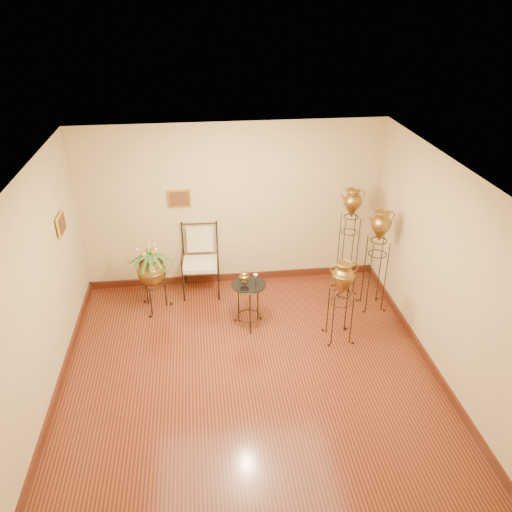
{
  "coord_description": "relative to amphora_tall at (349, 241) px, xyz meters",
  "views": [
    {
      "loc": [
        -0.54,
        -5.12,
        4.63
      ],
      "look_at": [
        0.25,
        1.3,
        1.1
      ],
      "focal_mm": 35.0,
      "sensor_mm": 36.0,
      "label": 1
    }
  ],
  "objects": [
    {
      "name": "amphora_short",
      "position": [
        -0.46,
        -1.26,
        -0.3
      ],
      "size": [
        0.41,
        0.41,
        1.3
      ],
      "rotation": [
        0.0,
        0.0,
        -0.03
      ],
      "color": "black",
      "rests_on": "ground"
    },
    {
      "name": "room_shell",
      "position": [
        -1.86,
        -1.9,
        0.78
      ],
      "size": [
        5.02,
        5.02,
        2.81
      ],
      "color": "#CCB583",
      "rests_on": "ground"
    },
    {
      "name": "planter_urn",
      "position": [
        -3.19,
        -0.15,
        -0.22
      ],
      "size": [
        0.91,
        0.91,
        1.3
      ],
      "rotation": [
        0.0,
        0.0,
        0.39
      ],
      "color": "black",
      "rests_on": "ground"
    },
    {
      "name": "amphora_mid",
      "position": [
        0.3,
        -0.52,
        -0.09
      ],
      "size": [
        0.39,
        0.39,
        1.7
      ],
      "rotation": [
        0.0,
        0.0,
        0.03
      ],
      "color": "black",
      "rests_on": "ground"
    },
    {
      "name": "amphora_tall",
      "position": [
        0.0,
        0.0,
        0.0
      ],
      "size": [
        0.39,
        0.39,
        1.86
      ],
      "rotation": [
        0.0,
        0.0,
        0.07
      ],
      "color": "black",
      "rests_on": "ground"
    },
    {
      "name": "side_table",
      "position": [
        -1.73,
        -0.78,
        -0.57
      ],
      "size": [
        0.66,
        0.66,
        0.93
      ],
      "rotation": [
        0.0,
        0.0,
        -0.39
      ],
      "color": "black",
      "rests_on": "ground"
    },
    {
      "name": "armchair",
      "position": [
        -2.42,
        0.25,
        -0.36
      ],
      "size": [
        0.69,
        0.65,
        1.18
      ],
      "rotation": [
        0.0,
        0.0,
        -0.05
      ],
      "color": "black",
      "rests_on": "ground"
    },
    {
      "name": "ground",
      "position": [
        -1.85,
        -1.9,
        -0.95
      ],
      "size": [
        5.0,
        5.0,
        0.0
      ],
      "primitive_type": "plane",
      "color": "brown",
      "rests_on": "ground"
    }
  ]
}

